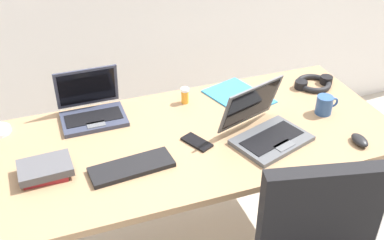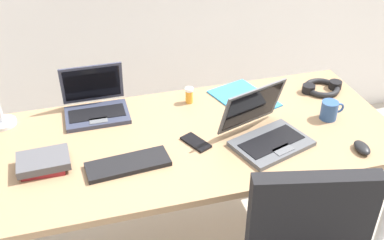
# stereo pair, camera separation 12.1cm
# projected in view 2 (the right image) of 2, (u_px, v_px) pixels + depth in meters

# --- Properties ---
(desk) EXTENTS (1.80, 0.80, 0.74)m
(desk) POSITION_uv_depth(u_px,v_px,m) (192.00, 146.00, 2.03)
(desk) COLOR #9E7A56
(desk) RESTS_ON ground_plane
(laptop_mid_desk) EXTENTS (0.39, 0.37, 0.23)m
(laptop_mid_desk) POSITION_uv_depth(u_px,v_px,m) (265.00, 132.00, 1.95)
(laptop_mid_desk) COLOR #515459
(laptop_mid_desk) RESTS_ON desk
(laptop_near_mouse) EXTENTS (0.29, 0.23, 0.22)m
(laptop_near_mouse) POSITION_uv_depth(u_px,v_px,m) (96.00, 105.00, 2.13)
(laptop_near_mouse) COLOR #33384C
(laptop_near_mouse) RESTS_ON desk
(external_keyboard) EXTENTS (0.34, 0.15, 0.02)m
(external_keyboard) POSITION_uv_depth(u_px,v_px,m) (128.00, 164.00, 1.82)
(external_keyboard) COLOR black
(external_keyboard) RESTS_ON desk
(computer_mouse) EXTENTS (0.06, 0.10, 0.03)m
(computer_mouse) POSITION_uv_depth(u_px,v_px,m) (362.00, 148.00, 1.90)
(computer_mouse) COLOR black
(computer_mouse) RESTS_ON desk
(cell_phone) EXTENTS (0.12, 0.15, 0.01)m
(cell_phone) POSITION_uv_depth(u_px,v_px,m) (197.00, 142.00, 1.95)
(cell_phone) COLOR black
(cell_phone) RESTS_ON desk
(headphones) EXTENTS (0.21, 0.18, 0.04)m
(headphones) POSITION_uv_depth(u_px,v_px,m) (322.00, 88.00, 2.32)
(headphones) COLOR black
(headphones) RESTS_ON desk
(pill_bottle) EXTENTS (0.04, 0.04, 0.08)m
(pill_bottle) POSITION_uv_depth(u_px,v_px,m) (189.00, 95.00, 2.21)
(pill_bottle) COLOR gold
(pill_bottle) RESTS_ON desk
(book_stack) EXTENTS (0.21, 0.17, 0.05)m
(book_stack) POSITION_uv_depth(u_px,v_px,m) (43.00, 162.00, 1.80)
(book_stack) COLOR maroon
(book_stack) RESTS_ON desk
(paper_folder_mid_desk) EXTENTS (0.31, 0.37, 0.01)m
(paper_folder_mid_desk) POSITION_uv_depth(u_px,v_px,m) (244.00, 98.00, 2.26)
(paper_folder_mid_desk) COLOR #338CC6
(paper_folder_mid_desk) RESTS_ON desk
(coffee_mug) EXTENTS (0.11, 0.08, 0.09)m
(coffee_mug) POSITION_uv_depth(u_px,v_px,m) (330.00, 110.00, 2.09)
(coffee_mug) COLOR #2D518C
(coffee_mug) RESTS_ON desk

